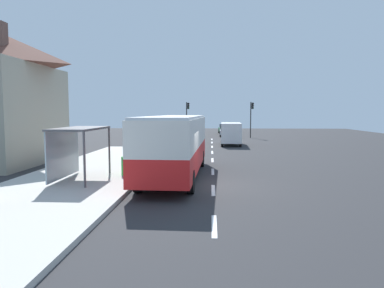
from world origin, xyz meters
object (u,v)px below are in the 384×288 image
(sedan_near, at_px, (226,131))
(sedan_far, at_px, (225,129))
(white_van, at_px, (231,132))
(traffic_light_near_side, at_px, (251,114))
(traffic_light_far_side, at_px, (187,114))
(recycling_bin_green, at_px, (126,166))
(bus, at_px, (175,142))
(recycling_bin_yellow, at_px, (129,164))
(bus_shelter, at_px, (74,140))

(sedan_near, relative_size, sedan_far, 1.00)
(white_van, xyz_separation_m, sedan_far, (0.10, 19.96, -0.55))
(traffic_light_near_side, bearing_deg, traffic_light_far_side, 174.69)
(recycling_bin_green, relative_size, traffic_light_far_side, 0.20)
(bus, distance_m, sedan_near, 32.90)
(white_van, relative_size, recycling_bin_yellow, 5.54)
(bus_shelter, bearing_deg, traffic_light_far_side, 84.17)
(sedan_far, xyz_separation_m, recycling_bin_green, (-6.50, -39.39, -0.14))
(white_van, bearing_deg, bus_shelter, -112.56)
(sedan_near, height_order, traffic_light_far_side, traffic_light_far_side)
(sedan_far, xyz_separation_m, bus_shelter, (-8.72, -40.69, 1.31))
(bus, bearing_deg, traffic_light_near_side, 76.46)
(white_van, xyz_separation_m, traffic_light_far_side, (-5.30, 11.77, 1.83))
(bus, height_order, recycling_bin_green, bus)
(recycling_bin_yellow, relative_size, traffic_light_far_side, 0.20)
(traffic_light_near_side, height_order, bus_shelter, traffic_light_near_side)
(traffic_light_near_side, bearing_deg, recycling_bin_yellow, -108.10)
(traffic_light_far_side, bearing_deg, traffic_light_near_side, -5.31)
(white_van, distance_m, recycling_bin_green, 20.47)
(white_van, bearing_deg, traffic_light_near_side, 73.24)
(sedan_far, bearing_deg, bus, -95.88)
(bus, xyz_separation_m, bus_shelter, (-4.70, -1.74, 0.25))
(bus, relative_size, sedan_near, 2.49)
(sedan_far, xyz_separation_m, recycling_bin_yellow, (-6.50, -38.69, -0.14))
(sedan_near, bearing_deg, recycling_bin_yellow, -101.35)
(bus, bearing_deg, white_van, 78.36)
(recycling_bin_green, bearing_deg, traffic_light_far_side, 87.98)
(white_van, relative_size, traffic_light_far_side, 1.11)
(traffic_light_far_side, relative_size, bus_shelter, 1.19)
(white_van, bearing_deg, sedan_near, 89.59)
(bus, height_order, white_van, bus)
(traffic_light_far_side, height_order, bus_shelter, traffic_light_far_side)
(bus, height_order, sedan_near, bus)
(white_van, distance_m, sedan_near, 13.67)
(sedan_near, xyz_separation_m, bus_shelter, (-8.71, -34.38, 1.31))
(recycling_bin_yellow, distance_m, traffic_light_near_side, 31.34)
(bus, bearing_deg, sedan_far, 84.12)
(bus, relative_size, recycling_bin_green, 11.67)
(recycling_bin_green, height_order, traffic_light_far_side, traffic_light_far_side)
(sedan_far, bearing_deg, bus_shelter, -102.09)
(recycling_bin_yellow, bearing_deg, bus, -5.87)
(bus, height_order, sedan_far, bus)
(recycling_bin_yellow, bearing_deg, recycling_bin_green, -90.00)
(recycling_bin_green, bearing_deg, sedan_far, 80.63)
(sedan_near, distance_m, traffic_light_near_side, 4.81)
(sedan_far, xyz_separation_m, traffic_light_far_side, (-5.40, -8.19, 2.39))
(white_van, xyz_separation_m, traffic_light_near_side, (3.30, 10.97, 1.83))
(sedan_near, distance_m, bus_shelter, 35.49)
(sedan_far, bearing_deg, recycling_bin_green, -99.37)
(bus, bearing_deg, recycling_bin_green, -169.88)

